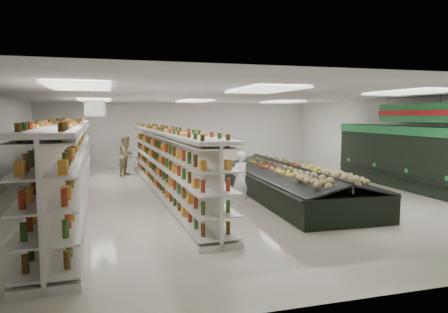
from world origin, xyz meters
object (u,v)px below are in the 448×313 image
object	(u,v)px
soda_endcap	(182,153)
shopper_background	(127,155)
shopper_main	(240,179)
gondola_left	(70,166)
produce_island	(290,182)
gondola_center	(166,164)

from	to	relation	value
soda_endcap	shopper_background	size ratio (longest dim) A/B	1.05
soda_endcap	shopper_main	xyz separation A→B (m)	(0.41, -7.18, -0.09)
soda_endcap	shopper_main	distance (m)	7.19
soda_endcap	shopper_main	size ratio (longest dim) A/B	1.16
soda_endcap	shopper_background	bearing A→B (deg)	-171.27
gondola_left	shopper_background	size ratio (longest dim) A/B	7.91
soda_endcap	shopper_main	bearing A→B (deg)	-86.76
produce_island	shopper_background	bearing A→B (deg)	127.58
gondola_center	soda_endcap	distance (m)	4.90
gondola_center	soda_endcap	size ratio (longest dim) A/B	6.70
shopper_background	shopper_main	bearing A→B (deg)	-126.46
produce_island	soda_endcap	world-z (taller)	soda_endcap
gondola_center	produce_island	distance (m)	4.11
produce_island	soda_endcap	distance (m)	6.94
gondola_center	shopper_main	world-z (taller)	gondola_center
soda_endcap	shopper_background	xyz separation A→B (m)	(-2.46, -0.38, -0.02)
gondola_left	soda_endcap	world-z (taller)	gondola_left
produce_island	shopper_background	size ratio (longest dim) A/B	4.21
gondola_left	soda_endcap	size ratio (longest dim) A/B	7.50
gondola_left	soda_endcap	bearing A→B (deg)	48.07
gondola_center	shopper_background	bearing A→B (deg)	101.68
shopper_main	shopper_background	size ratio (longest dim) A/B	0.91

